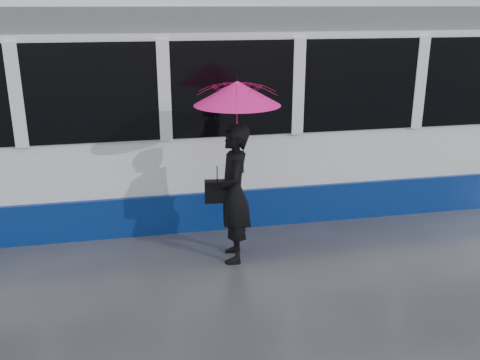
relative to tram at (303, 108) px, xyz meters
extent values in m
plane|color=#2C2B31|center=(-1.61, -2.50, -1.64)|extent=(90.00, 90.00, 0.00)
cube|color=#3F3D38|center=(-1.61, -0.72, -1.63)|extent=(34.00, 0.07, 0.02)
cube|color=#3F3D38|center=(-1.61, 0.72, -1.63)|extent=(34.00, 0.07, 0.02)
cube|color=white|center=(0.00, 0.00, -0.11)|extent=(24.00, 2.40, 2.95)
cube|color=navy|center=(0.00, 0.00, -1.33)|extent=(24.00, 2.56, 0.62)
cube|color=black|center=(0.00, 0.00, 0.56)|extent=(23.00, 2.48, 1.40)
cube|color=#5B5D63|center=(0.00, 0.00, 1.54)|extent=(23.60, 2.20, 0.35)
imported|color=black|center=(-1.70, -2.28, -0.68)|extent=(0.54, 0.75, 1.91)
imported|color=#E9135B|center=(-1.65, -2.28, 0.38)|extent=(1.16, 1.18, 0.96)
cone|color=#E9135B|center=(-1.65, -2.28, 0.68)|extent=(1.25, 1.25, 0.31)
cylinder|color=black|center=(-1.65, -2.28, 0.86)|extent=(0.01, 0.01, 0.07)
cylinder|color=black|center=(-1.57, -2.26, 0.02)|extent=(0.02, 0.02, 0.84)
cube|color=black|center=(-1.92, -2.26, -0.64)|extent=(0.36, 0.19, 0.30)
cylinder|color=black|center=(-1.92, -2.26, -0.40)|extent=(0.01, 0.01, 0.18)
camera|label=1|loc=(-2.99, -8.93, 1.76)|focal=40.00mm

